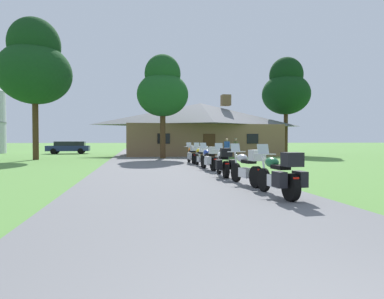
% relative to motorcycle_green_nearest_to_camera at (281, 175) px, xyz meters
% --- Properties ---
extents(ground_plane, '(500.00, 500.00, 0.00)m').
position_rel_motorcycle_green_nearest_to_camera_xyz_m(ground_plane, '(-2.16, 14.04, -0.61)').
color(ground_plane, '#56893D').
extents(asphalt_driveway, '(6.40, 80.00, 0.06)m').
position_rel_motorcycle_green_nearest_to_camera_xyz_m(asphalt_driveway, '(-2.16, 12.04, -0.58)').
color(asphalt_driveway, slate).
rests_on(asphalt_driveway, ground).
extents(motorcycle_green_nearest_to_camera, '(0.75, 2.08, 1.30)m').
position_rel_motorcycle_green_nearest_to_camera_xyz_m(motorcycle_green_nearest_to_camera, '(0.00, 0.00, 0.00)').
color(motorcycle_green_nearest_to_camera, black).
rests_on(motorcycle_green_nearest_to_camera, asphalt_driveway).
extents(motorcycle_silver_second_in_row, '(0.71, 2.08, 1.30)m').
position_rel_motorcycle_green_nearest_to_camera_xyz_m(motorcycle_silver_second_in_row, '(-0.04, 2.24, 0.01)').
color(motorcycle_silver_second_in_row, black).
rests_on(motorcycle_silver_second_in_row, asphalt_driveway).
extents(motorcycle_white_third_in_row, '(0.81, 2.08, 1.30)m').
position_rel_motorcycle_green_nearest_to_camera_xyz_m(motorcycle_white_third_in_row, '(-0.13, 4.68, 0.00)').
color(motorcycle_white_third_in_row, black).
rests_on(motorcycle_white_third_in_row, asphalt_driveway).
extents(motorcycle_blue_fourth_in_row, '(0.86, 2.08, 1.30)m').
position_rel_motorcycle_green_nearest_to_camera_xyz_m(motorcycle_blue_fourth_in_row, '(0.01, 7.52, 0.00)').
color(motorcycle_blue_fourth_in_row, black).
rests_on(motorcycle_blue_fourth_in_row, asphalt_driveway).
extents(motorcycle_yellow_fifth_in_row, '(0.66, 2.08, 1.30)m').
position_rel_motorcycle_green_nearest_to_camera_xyz_m(motorcycle_yellow_fifth_in_row, '(0.07, 10.02, 0.01)').
color(motorcycle_yellow_fifth_in_row, black).
rests_on(motorcycle_yellow_fifth_in_row, asphalt_driveway).
extents(motorcycle_orange_farthest_in_row, '(0.75, 2.08, 1.30)m').
position_rel_motorcycle_green_nearest_to_camera_xyz_m(motorcycle_orange_farthest_in_row, '(-0.02, 12.21, 0.00)').
color(motorcycle_orange_farthest_in_row, black).
rests_on(motorcycle_orange_farthest_in_row, asphalt_driveway).
extents(stone_lodge, '(15.51, 8.07, 6.18)m').
position_rel_motorcycle_green_nearest_to_camera_xyz_m(stone_lodge, '(3.08, 24.67, 2.11)').
color(stone_lodge, brown).
rests_on(stone_lodge, ground).
extents(bystander_olive_shirt_near_lodge, '(0.40, 0.43, 1.69)m').
position_rel_motorcycle_green_nearest_to_camera_xyz_m(bystander_olive_shirt_near_lodge, '(5.08, 19.35, 0.34)').
color(bystander_olive_shirt_near_lodge, black).
rests_on(bystander_olive_shirt_near_lodge, ground).
extents(bystander_blue_shirt_beside_signpost, '(0.39, 0.46, 1.67)m').
position_rel_motorcycle_green_nearest_to_camera_xyz_m(bystander_blue_shirt_beside_signpost, '(3.72, 17.39, 0.32)').
color(bystander_blue_shirt_beside_signpost, navy).
rests_on(bystander_blue_shirt_beside_signpost, ground).
extents(tree_by_lodge_front, '(4.08, 4.08, 8.30)m').
position_rel_motorcycle_green_nearest_to_camera_xyz_m(tree_by_lodge_front, '(-1.31, 18.33, 4.99)').
color(tree_by_lodge_front, '#422D19').
rests_on(tree_by_lodge_front, ground).
extents(tree_right_of_lodge, '(5.08, 5.08, 10.39)m').
position_rel_motorcycle_green_nearest_to_camera_xyz_m(tree_right_of_lodge, '(12.45, 24.89, 6.44)').
color(tree_right_of_lodge, '#422D19').
rests_on(tree_right_of_lodge, ground).
extents(tree_left_near, '(5.48, 5.48, 10.86)m').
position_rel_motorcycle_green_nearest_to_camera_xyz_m(tree_left_near, '(-11.04, 19.18, 6.64)').
color(tree_left_near, '#422D19').
rests_on(tree_left_near, ground).
extents(parked_navy_suv_far_left, '(4.66, 2.03, 1.40)m').
position_rel_motorcycle_green_nearest_to_camera_xyz_m(parked_navy_suv_far_left, '(-10.92, 31.12, 0.17)').
color(parked_navy_suv_far_left, navy).
rests_on(parked_navy_suv_far_left, ground).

